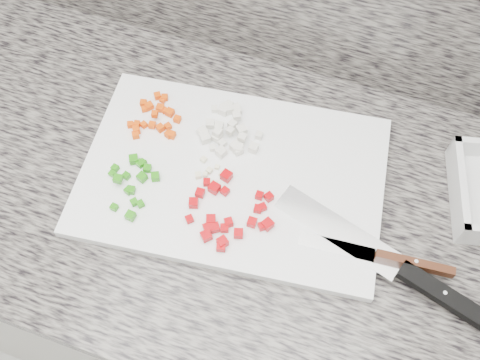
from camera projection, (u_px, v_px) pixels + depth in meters
The scene contains 10 objects.
cabinet at pixel (219, 276), 1.31m from camera, with size 3.92×0.62×0.86m, color silver.
countertop at pixel (210, 187), 0.92m from camera, with size 3.96×0.64×0.04m, color #66625A.
cutting_board at pixel (233, 175), 0.90m from camera, with size 0.50×0.33×0.02m, color white.
carrot_pile at pixel (155, 118), 0.94m from camera, with size 0.09×0.11×0.02m.
onion_pile at pixel (228, 130), 0.92m from camera, with size 0.11×0.12×0.02m.
green_pepper_pile at pixel (134, 181), 0.88m from camera, with size 0.09×0.12×0.02m.
red_pepper_pile at pixel (227, 214), 0.85m from camera, with size 0.14×0.14×0.02m.
garlic_pile at pixel (210, 174), 0.89m from camera, with size 0.05×0.05×0.01m.
chef_knife at pixel (405, 272), 0.80m from camera, with size 0.35×0.14×0.02m.
paring_knife at pixel (394, 259), 0.81m from camera, with size 0.24×0.04×0.02m.
Camera 1 is at (0.20, 1.03, 1.69)m, focal length 40.00 mm.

